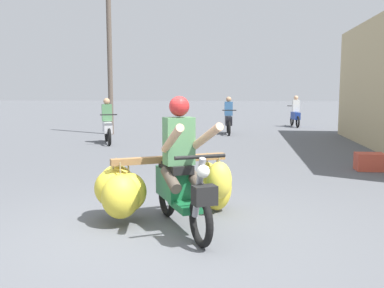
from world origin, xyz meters
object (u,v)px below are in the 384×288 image
(motorbike_distant_far_ahead, at_px, (295,114))
(motorbike_main_loaded, at_px, (163,184))
(motorbike_distant_ahead_right, at_px, (107,125))
(utility_pole, at_px, (110,65))
(motorbike_distant_ahead_left, at_px, (229,119))
(produce_crate, at_px, (370,162))

(motorbike_distant_far_ahead, bearing_deg, motorbike_main_loaded, -102.83)
(motorbike_distant_ahead_right, bearing_deg, utility_pole, 105.12)
(motorbike_distant_ahead_left, height_order, motorbike_distant_far_ahead, same)
(motorbike_distant_ahead_left, height_order, produce_crate, motorbike_distant_ahead_left)
(motorbike_distant_far_ahead, bearing_deg, motorbike_distant_ahead_left, -129.16)
(motorbike_distant_far_ahead, height_order, utility_pole, utility_pole)
(motorbike_main_loaded, relative_size, motorbike_distant_ahead_right, 1.29)
(motorbike_distant_ahead_right, bearing_deg, motorbike_distant_far_ahead, 46.34)
(motorbike_distant_ahead_left, relative_size, produce_crate, 2.89)
(motorbike_distant_far_ahead, distance_m, utility_pole, 8.54)
(motorbike_distant_ahead_left, distance_m, motorbike_distant_far_ahead, 4.53)
(motorbike_distant_far_ahead, bearing_deg, utility_pole, -150.13)
(motorbike_distant_ahead_right, distance_m, utility_pole, 3.40)
(motorbike_distant_ahead_right, height_order, produce_crate, motorbike_distant_ahead_right)
(motorbike_main_loaded, distance_m, utility_pole, 11.21)
(motorbike_distant_far_ahead, xyz_separation_m, utility_pole, (-7.20, -4.14, 2.00))
(motorbike_main_loaded, xyz_separation_m, motorbike_distant_ahead_right, (-3.20, 7.64, 0.09))
(motorbike_main_loaded, distance_m, produce_crate, 5.30)
(motorbike_distant_ahead_right, height_order, motorbike_distant_far_ahead, same)
(motorbike_distant_far_ahead, relative_size, utility_pole, 0.31)
(motorbike_distant_ahead_left, height_order, motorbike_distant_ahead_right, same)
(motorbike_distant_ahead_right, bearing_deg, motorbike_distant_ahead_left, 42.17)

